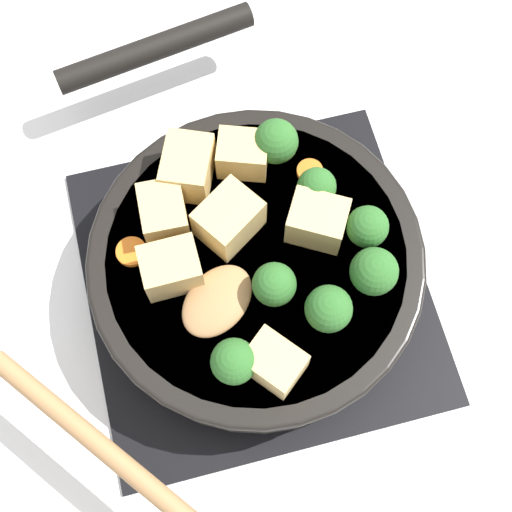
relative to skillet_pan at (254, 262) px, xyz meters
name	(u,v)px	position (x,y,z in m)	size (l,w,h in m)	color
ground_plane	(256,285)	(0.00, 0.00, -0.06)	(2.40, 2.40, 0.00)	white
front_burner_grate	(256,281)	(0.00, 0.00, -0.04)	(0.31, 0.31, 0.03)	black
skillet_pan	(254,262)	(0.00, 0.00, 0.00)	(0.29, 0.41, 0.05)	black
wooden_spoon	(155,377)	(-0.10, -0.08, 0.03)	(0.23, 0.22, 0.02)	#A87A4C
tofu_cube_center_large	(274,363)	(-0.01, -0.10, 0.04)	(0.04, 0.03, 0.03)	#DBB770
tofu_cube_near_handle	(188,167)	(-0.04, 0.08, 0.04)	(0.05, 0.04, 0.04)	#DBB770
tofu_cube_east_chunk	(317,221)	(0.06, 0.01, 0.04)	(0.05, 0.04, 0.04)	#DBB770
tofu_cube_west_chunk	(171,269)	(-0.07, 0.00, 0.04)	(0.05, 0.04, 0.04)	#DBB770
tofu_cube_back_piece	(229,219)	(-0.01, 0.03, 0.04)	(0.05, 0.04, 0.04)	#DBB770
tofu_cube_front_piece	(243,154)	(0.01, 0.08, 0.04)	(0.04, 0.03, 0.03)	#DBB770
tofu_cube_mid_small	(164,213)	(-0.07, 0.05, 0.04)	(0.05, 0.04, 0.04)	#DBB770
broccoli_floret_near_spoon	(274,285)	(0.01, -0.04, 0.05)	(0.04, 0.04, 0.04)	#709956
broccoli_floret_center_top	(317,187)	(0.06, 0.03, 0.05)	(0.03, 0.03, 0.04)	#709956
broccoli_floret_east_rim	(234,362)	(-0.04, -0.09, 0.05)	(0.04, 0.04, 0.04)	#709956
broccoli_floret_west_rim	(374,272)	(0.09, -0.05, 0.05)	(0.04, 0.04, 0.05)	#709956
broccoli_floret_north_edge	(276,142)	(0.04, 0.08, 0.05)	(0.04, 0.04, 0.05)	#709956
broccoli_floret_south_cluster	(329,309)	(0.04, -0.07, 0.05)	(0.04, 0.04, 0.04)	#709956
broccoli_floret_mid_floret	(367,227)	(0.09, -0.01, 0.05)	(0.03, 0.03, 0.04)	#709956
carrot_slice_orange_thin	(310,171)	(0.07, 0.06, 0.03)	(0.02, 0.02, 0.01)	orange
carrot_slice_near_center	(132,252)	(-0.10, 0.02, 0.03)	(0.03, 0.03, 0.01)	orange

